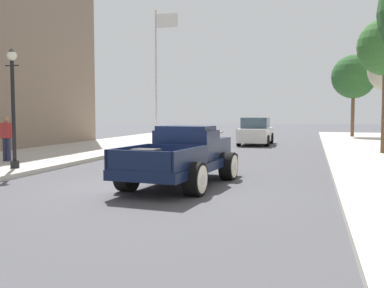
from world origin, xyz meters
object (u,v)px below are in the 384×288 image
at_px(hotrod_truck_navy, 185,156).
at_px(street_tree_farthest, 354,77).
at_px(car_background_white, 256,132).
at_px(flagpole, 159,60).
at_px(street_lamp_near, 13,99).
at_px(pedestrian_sidewalk_left, 6,136).

bearing_deg(hotrod_truck_navy, street_tree_farthest, 75.35).
xyz_separation_m(car_background_white, flagpole, (-7.46, 3.63, 5.00)).
distance_m(car_background_white, flagpole, 9.69).
height_order(car_background_white, street_tree_farthest, street_tree_farthest).
bearing_deg(flagpole, car_background_white, -25.97).
bearing_deg(car_background_white, street_lamp_near, -112.21).
relative_size(pedestrian_sidewalk_left, street_lamp_near, 0.43).
height_order(pedestrian_sidewalk_left, street_tree_farthest, street_tree_farthest).
height_order(hotrod_truck_navy, street_tree_farthest, street_tree_farthest).
bearing_deg(street_tree_farthest, car_background_white, -125.99).
height_order(street_lamp_near, flagpole, flagpole).
relative_size(hotrod_truck_navy, flagpole, 0.55).
height_order(hotrod_truck_navy, flagpole, flagpole).
height_order(hotrod_truck_navy, pedestrian_sidewalk_left, pedestrian_sidewalk_left).
bearing_deg(pedestrian_sidewalk_left, street_tree_farthest, 57.41).
xyz_separation_m(flagpole, street_tree_farthest, (13.69, 4.94, -1.14)).
bearing_deg(street_lamp_near, street_tree_farthest, 62.27).
bearing_deg(street_lamp_near, car_background_white, 67.79).
height_order(hotrod_truck_navy, street_lamp_near, street_lamp_near).
xyz_separation_m(car_background_white, pedestrian_sidewalk_left, (-7.55, -12.98, 0.32)).
relative_size(car_background_white, flagpole, 0.47).
xyz_separation_m(hotrod_truck_navy, flagpole, (-7.44, 18.98, 5.02)).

